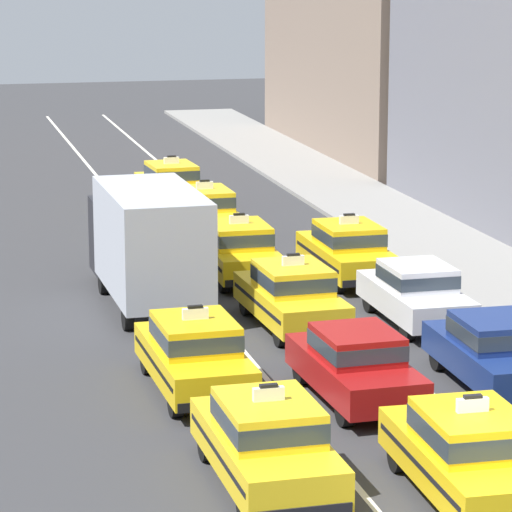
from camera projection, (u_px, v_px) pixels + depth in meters
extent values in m
cube|color=silver|center=(176.00, 271.00, 41.32)|extent=(0.14, 80.00, 0.01)
cube|color=silver|center=(280.00, 265.00, 42.07)|extent=(0.14, 80.00, 0.01)
cylinder|color=black|center=(207.00, 444.00, 25.97)|extent=(0.25, 0.64, 0.64)
cylinder|color=black|center=(283.00, 437.00, 26.34)|extent=(0.25, 0.64, 0.64)
cylinder|color=black|center=(247.00, 506.00, 23.08)|extent=(0.25, 0.64, 0.64)
cylinder|color=black|center=(332.00, 498.00, 23.45)|extent=(0.25, 0.64, 0.64)
cube|color=yellow|center=(266.00, 451.00, 24.64)|extent=(1.86, 4.53, 0.70)
cube|color=black|center=(266.00, 448.00, 24.62)|extent=(1.88, 4.17, 0.10)
cube|color=yellow|center=(268.00, 418.00, 24.35)|extent=(1.63, 2.12, 0.64)
cube|color=#2D3842|center=(268.00, 418.00, 24.35)|extent=(1.65, 2.14, 0.35)
cube|color=white|center=(269.00, 394.00, 24.25)|extent=(0.56, 0.13, 0.24)
cube|color=black|center=(269.00, 386.00, 24.22)|extent=(0.32, 0.11, 0.06)
cube|color=black|center=(236.00, 424.00, 26.78)|extent=(1.71, 0.16, 0.20)
cube|color=black|center=(301.00, 512.00, 22.60)|extent=(1.71, 0.16, 0.20)
cylinder|color=black|center=(147.00, 360.00, 31.28)|extent=(0.26, 0.65, 0.64)
cylinder|color=black|center=(211.00, 355.00, 31.66)|extent=(0.26, 0.65, 0.64)
cylinder|color=black|center=(176.00, 402.00, 28.40)|extent=(0.26, 0.65, 0.64)
cylinder|color=black|center=(245.00, 396.00, 28.78)|extent=(0.26, 0.65, 0.64)
cube|color=yellow|center=(194.00, 362.00, 29.95)|extent=(1.91, 4.54, 0.70)
cube|color=black|center=(194.00, 359.00, 29.94)|extent=(1.92, 4.18, 0.10)
cube|color=yellow|center=(196.00, 334.00, 29.67)|extent=(1.65, 2.14, 0.64)
cube|color=#2D3842|center=(196.00, 334.00, 29.67)|extent=(1.67, 2.16, 0.35)
cube|color=white|center=(195.00, 314.00, 29.57)|extent=(0.56, 0.13, 0.24)
cube|color=black|center=(195.00, 307.00, 29.54)|extent=(0.32, 0.12, 0.06)
cube|color=black|center=(173.00, 345.00, 32.09)|extent=(1.71, 0.18, 0.20)
cube|color=black|center=(219.00, 404.00, 27.93)|extent=(1.71, 0.18, 0.20)
cylinder|color=black|center=(104.00, 282.00, 38.54)|extent=(0.25, 0.64, 0.64)
cylinder|color=black|center=(171.00, 278.00, 39.02)|extent=(0.25, 0.64, 0.64)
cylinder|color=black|center=(128.00, 318.00, 34.86)|extent=(0.25, 0.64, 0.64)
cylinder|color=black|center=(202.00, 313.00, 35.34)|extent=(0.25, 0.64, 0.64)
cube|color=black|center=(131.00, 237.00, 39.48)|extent=(2.14, 2.24, 2.10)
cube|color=#2D3842|center=(124.00, 219.00, 40.42)|extent=(1.93, 0.10, 0.76)
cube|color=#B2B7C1|center=(152.00, 241.00, 36.28)|extent=(2.40, 5.24, 2.70)
cylinder|color=black|center=(398.00, 455.00, 25.43)|extent=(0.25, 0.65, 0.64)
cylinder|color=black|center=(474.00, 449.00, 25.74)|extent=(0.25, 0.65, 0.64)
cube|color=yellow|center=(467.00, 463.00, 24.05)|extent=(1.90, 4.54, 0.70)
cube|color=black|center=(467.00, 460.00, 24.04)|extent=(1.91, 4.18, 0.10)
cube|color=yellow|center=(472.00, 429.00, 23.77)|extent=(1.65, 2.13, 0.64)
cube|color=#2D3842|center=(472.00, 429.00, 23.77)|extent=(1.67, 2.15, 0.35)
cube|color=white|center=(472.00, 405.00, 23.67)|extent=(0.56, 0.13, 0.24)
cube|color=black|center=(473.00, 396.00, 23.64)|extent=(0.32, 0.12, 0.06)
cube|color=black|center=(424.00, 434.00, 26.21)|extent=(1.71, 0.18, 0.20)
cylinder|color=black|center=(302.00, 370.00, 30.51)|extent=(0.26, 0.65, 0.64)
cylinder|color=black|center=(363.00, 365.00, 30.90)|extent=(0.26, 0.65, 0.64)
cylinder|color=black|center=(345.00, 411.00, 27.85)|extent=(0.26, 0.65, 0.64)
cylinder|color=black|center=(412.00, 404.00, 28.24)|extent=(0.26, 0.65, 0.64)
cube|color=maroon|center=(355.00, 372.00, 29.30)|extent=(1.92, 4.36, 0.66)
cube|color=maroon|center=(357.00, 344.00, 29.07)|extent=(1.63, 1.96, 0.60)
cube|color=#2D3842|center=(357.00, 344.00, 29.07)|extent=(1.65, 1.98, 0.33)
cylinder|color=black|center=(247.00, 303.00, 36.30)|extent=(0.26, 0.65, 0.64)
cylinder|color=black|center=(300.00, 299.00, 36.70)|extent=(0.26, 0.65, 0.64)
cylinder|color=black|center=(281.00, 334.00, 33.43)|extent=(0.26, 0.65, 0.64)
cylinder|color=black|center=(339.00, 329.00, 33.83)|extent=(0.26, 0.65, 0.64)
cube|color=yellow|center=(291.00, 302.00, 34.99)|extent=(1.97, 4.57, 0.70)
cube|color=black|center=(291.00, 300.00, 34.98)|extent=(1.98, 4.21, 0.10)
cube|color=yellow|center=(293.00, 278.00, 34.70)|extent=(1.68, 2.16, 0.64)
cube|color=#2D3842|center=(293.00, 278.00, 34.70)|extent=(1.70, 2.18, 0.35)
cube|color=white|center=(293.00, 260.00, 34.61)|extent=(0.56, 0.14, 0.24)
cube|color=black|center=(293.00, 255.00, 34.57)|extent=(0.32, 0.12, 0.06)
cube|color=black|center=(266.00, 291.00, 37.11)|extent=(1.71, 0.21, 0.20)
cube|color=black|center=(319.00, 335.00, 32.97)|extent=(1.71, 0.21, 0.20)
cylinder|color=black|center=(203.00, 258.00, 41.60)|extent=(0.25, 0.64, 0.64)
cylinder|color=black|center=(251.00, 255.00, 41.92)|extent=(0.25, 0.64, 0.64)
cylinder|color=black|center=(224.00, 281.00, 38.69)|extent=(0.25, 0.64, 0.64)
cylinder|color=black|center=(275.00, 278.00, 39.01)|extent=(0.25, 0.64, 0.64)
cube|color=yellow|center=(238.00, 256.00, 40.23)|extent=(1.87, 4.53, 0.70)
cube|color=black|center=(238.00, 254.00, 40.22)|extent=(1.88, 4.17, 0.10)
cube|color=yellow|center=(239.00, 234.00, 39.94)|extent=(1.63, 2.12, 0.64)
cube|color=#2D3842|center=(239.00, 234.00, 39.94)|extent=(1.65, 2.14, 0.35)
cube|color=white|center=(239.00, 219.00, 39.84)|extent=(0.56, 0.13, 0.24)
cube|color=black|center=(239.00, 214.00, 39.81)|extent=(0.32, 0.11, 0.06)
cube|color=black|center=(223.00, 249.00, 42.38)|extent=(1.71, 0.17, 0.20)
cube|color=black|center=(255.00, 282.00, 38.18)|extent=(1.71, 0.17, 0.20)
cylinder|color=black|center=(173.00, 220.00, 47.30)|extent=(0.25, 0.64, 0.64)
cylinder|color=black|center=(215.00, 218.00, 47.67)|extent=(0.25, 0.64, 0.64)
cylinder|color=black|center=(192.00, 238.00, 44.41)|extent=(0.25, 0.64, 0.64)
cylinder|color=black|center=(237.00, 236.00, 44.78)|extent=(0.25, 0.64, 0.64)
cube|color=yellow|center=(204.00, 218.00, 45.96)|extent=(1.88, 4.53, 0.70)
cube|color=black|center=(204.00, 216.00, 45.95)|extent=(1.89, 4.17, 0.10)
cube|color=yellow|center=(205.00, 198.00, 45.68)|extent=(1.64, 2.13, 0.64)
cube|color=#2D3842|center=(205.00, 198.00, 45.68)|extent=(1.66, 2.15, 0.35)
cube|color=white|center=(205.00, 185.00, 45.58)|extent=(0.56, 0.13, 0.24)
cube|color=black|center=(205.00, 181.00, 45.55)|extent=(0.32, 0.12, 0.06)
cube|color=black|center=(190.00, 213.00, 48.10)|extent=(1.71, 0.17, 0.20)
cube|color=black|center=(219.00, 238.00, 43.93)|extent=(1.71, 0.17, 0.20)
cylinder|color=black|center=(143.00, 193.00, 52.60)|extent=(0.27, 0.65, 0.64)
cylinder|color=black|center=(180.00, 191.00, 53.03)|extent=(0.27, 0.65, 0.64)
cylinder|color=black|center=(161.00, 207.00, 49.75)|extent=(0.27, 0.65, 0.64)
cylinder|color=black|center=(201.00, 205.00, 50.17)|extent=(0.27, 0.65, 0.64)
cube|color=yellow|center=(171.00, 189.00, 51.31)|extent=(2.05, 4.59, 0.70)
cube|color=black|center=(171.00, 188.00, 51.30)|extent=(2.05, 4.23, 0.10)
cube|color=yellow|center=(172.00, 172.00, 51.03)|extent=(1.71, 2.18, 0.64)
cube|color=#2D3842|center=(172.00, 172.00, 51.03)|extent=(1.73, 2.21, 0.35)
cube|color=white|center=(171.00, 160.00, 50.93)|extent=(0.57, 0.15, 0.24)
cube|color=black|center=(171.00, 156.00, 50.90)|extent=(0.33, 0.13, 0.06)
cube|color=black|center=(157.00, 187.00, 53.43)|extent=(1.72, 0.23, 0.20)
cube|color=black|center=(186.00, 207.00, 49.30)|extent=(1.72, 0.23, 0.20)
cylinder|color=black|center=(439.00, 356.00, 31.55)|extent=(0.25, 0.64, 0.64)
cylinder|color=black|center=(498.00, 352.00, 31.87)|extent=(0.25, 0.64, 0.64)
cylinder|color=black|center=(486.00, 395.00, 28.85)|extent=(0.25, 0.64, 0.64)
cube|color=navy|center=(493.00, 358.00, 30.29)|extent=(1.83, 4.33, 0.66)
cube|color=navy|center=(496.00, 331.00, 30.06)|extent=(1.59, 1.93, 0.60)
cube|color=#2D3842|center=(496.00, 331.00, 30.06)|extent=(1.61, 1.95, 0.33)
cylinder|color=black|center=(370.00, 300.00, 36.62)|extent=(0.24, 0.64, 0.64)
cylinder|color=black|center=(422.00, 297.00, 36.97)|extent=(0.24, 0.64, 0.64)
cylinder|color=black|center=(408.00, 328.00, 33.93)|extent=(0.24, 0.64, 0.64)
cylinder|color=black|center=(463.00, 324.00, 34.28)|extent=(0.24, 0.64, 0.64)
cube|color=silver|center=(415.00, 299.00, 35.38)|extent=(1.79, 4.31, 0.66)
cube|color=silver|center=(417.00, 276.00, 35.15)|extent=(1.57, 1.91, 0.60)
cube|color=#2D3842|center=(417.00, 276.00, 35.15)|extent=(1.59, 1.93, 0.33)
cylinder|color=black|center=(307.00, 258.00, 41.53)|extent=(0.24, 0.64, 0.64)
cylinder|color=black|center=(354.00, 256.00, 41.88)|extent=(0.24, 0.64, 0.64)
cylinder|color=black|center=(338.00, 282.00, 38.63)|extent=(0.24, 0.64, 0.64)
cylinder|color=black|center=(389.00, 279.00, 38.99)|extent=(0.24, 0.64, 0.64)
cube|color=yellow|center=(347.00, 256.00, 40.18)|extent=(1.83, 4.51, 0.70)
cube|color=black|center=(347.00, 255.00, 40.17)|extent=(1.85, 4.15, 0.10)
cube|color=yellow|center=(349.00, 235.00, 39.89)|extent=(1.62, 2.11, 0.64)
cube|color=#2D3842|center=(349.00, 235.00, 39.89)|extent=(1.64, 2.13, 0.35)
cube|color=white|center=(349.00, 220.00, 39.80)|extent=(0.56, 0.12, 0.24)
cube|color=black|center=(349.00, 215.00, 39.77)|extent=(0.32, 0.11, 0.06)
cube|color=black|center=(324.00, 249.00, 42.33)|extent=(1.71, 0.15, 0.20)
cube|color=black|center=(372.00, 282.00, 38.14)|extent=(1.71, 0.15, 0.20)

